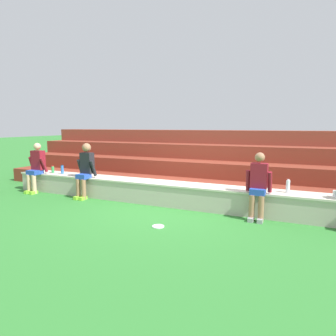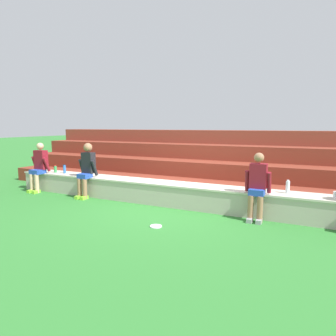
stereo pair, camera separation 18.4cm
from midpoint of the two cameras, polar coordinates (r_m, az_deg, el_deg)
ground_plane at (r=6.88m, az=0.24°, el=-7.50°), size 80.00×80.00×0.00m
stone_seating_wall at (r=7.06m, az=1.28°, el=-4.77°), size 9.13×0.62×0.52m
brick_bleachers at (r=9.28m, az=7.71°, el=0.50°), size 12.06×3.02×1.70m
person_far_left at (r=9.11m, az=-22.77°, el=0.38°), size 0.54×0.52×1.37m
person_left_of_center at (r=7.96m, az=-14.57°, el=-0.05°), size 0.50×0.53×1.40m
person_center at (r=6.10m, az=17.44°, el=-3.09°), size 0.50×0.45×1.33m
water_bottle_near_right at (r=9.09m, az=-20.06°, el=-0.19°), size 0.08×0.08×0.21m
water_bottle_center_gap at (r=8.84m, az=-18.49°, el=-0.19°), size 0.07×0.07×0.25m
water_bottle_mid_left at (r=6.41m, az=22.54°, el=-3.34°), size 0.08×0.08×0.27m
plastic_cup_middle at (r=6.40m, az=29.91°, el=-4.41°), size 0.08×0.08×0.12m
frisbee at (r=5.62m, az=-1.35°, el=-11.01°), size 0.22×0.22×0.02m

